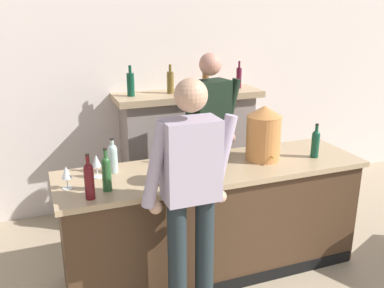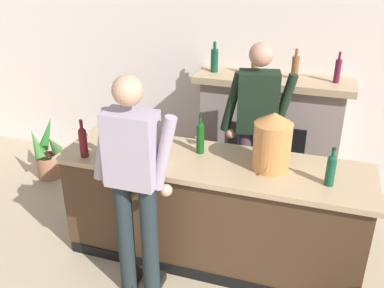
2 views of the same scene
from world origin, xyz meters
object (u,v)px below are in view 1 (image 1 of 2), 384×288
at_px(fireplace_stone, 188,148).
at_px(wine_bottle_port_short, 315,142).
at_px(wine_bottle_burgundy_dark, 193,147).
at_px(person_bartender, 210,137).
at_px(copper_dispenser, 264,133).
at_px(person_customer, 191,199).
at_px(wine_bottle_rose_blush, 106,172).
at_px(wine_bottle_merlot_tall, 89,179).
at_px(wine_bottle_chardonnay_pale, 113,157).
at_px(wine_glass_front_left, 66,173).
at_px(wine_glass_front_right, 182,148).
at_px(wine_glass_mid_counter, 96,162).
at_px(ice_bucket_steel, 170,171).

distance_m(fireplace_stone, wine_bottle_port_short, 1.63).
bearing_deg(wine_bottle_burgundy_dark, person_bartender, 54.45).
xyz_separation_m(fireplace_stone, copper_dispenser, (0.19, -1.32, 0.53)).
relative_size(person_customer, wine_bottle_rose_blush, 5.67).
bearing_deg(fireplace_stone, wine_bottle_merlot_tall, -129.03).
height_order(wine_bottle_burgundy_dark, wine_bottle_chardonnay_pale, wine_bottle_burgundy_dark).
distance_m(copper_dispenser, wine_bottle_merlot_tall, 1.51).
height_order(person_customer, person_bartender, same).
bearing_deg(copper_dispenser, wine_bottle_port_short, -14.77).
xyz_separation_m(fireplace_stone, person_bartender, (-0.04, -0.71, 0.34)).
relative_size(wine_bottle_merlot_tall, wine_bottle_port_short, 1.09).
xyz_separation_m(wine_bottle_burgundy_dark, wine_bottle_merlot_tall, (-0.88, -0.37, -0.01)).
bearing_deg(fireplace_stone, person_bartender, -92.98).
xyz_separation_m(fireplace_stone, wine_glass_front_left, (-1.42, -1.37, 0.41)).
bearing_deg(person_bartender, wine_glass_front_left, -154.55).
height_order(wine_bottle_rose_blush, wine_bottle_merlot_tall, wine_bottle_merlot_tall).
height_order(person_customer, wine_glass_front_right, person_customer).
xyz_separation_m(wine_bottle_chardonnay_pale, wine_glass_front_right, (0.60, 0.08, -0.02)).
distance_m(fireplace_stone, wine_glass_mid_counter, 1.77).
bearing_deg(fireplace_stone, wine_bottle_chardonnay_pale, -131.92).
bearing_deg(fireplace_stone, ice_bucket_steel, -114.83).
relative_size(copper_dispenser, wine_bottle_burgundy_dark, 1.38).
distance_m(person_bartender, wine_glass_mid_counter, 1.27).
relative_size(person_customer, wine_bottle_burgundy_dark, 5.34).
relative_size(copper_dispenser, wine_glass_mid_counter, 2.57).
height_order(wine_bottle_port_short, wine_glass_mid_counter, wine_bottle_port_short).
bearing_deg(wine_glass_front_left, person_bartender, 25.45).
bearing_deg(copper_dispenser, wine_bottle_merlot_tall, -169.64).
bearing_deg(wine_bottle_rose_blush, wine_glass_mid_counter, 96.23).
xyz_separation_m(wine_bottle_rose_blush, wine_bottle_merlot_tall, (-0.13, -0.09, 0.00)).
bearing_deg(wine_glass_front_right, wine_glass_front_left, -164.27).
bearing_deg(person_bartender, person_customer, -118.11).
bearing_deg(wine_glass_mid_counter, wine_bottle_rose_blush, -83.77).
distance_m(fireplace_stone, ice_bucket_steel, 1.72).
relative_size(copper_dispenser, wine_glass_front_right, 3.13).
bearing_deg(wine_bottle_chardonnay_pale, wine_glass_front_right, 7.65).
bearing_deg(wine_glass_front_left, wine_glass_front_right, 15.73).
relative_size(fireplace_stone, wine_bottle_merlot_tall, 5.02).
xyz_separation_m(person_customer, wine_bottle_port_short, (1.32, 0.49, 0.09)).
distance_m(person_bartender, wine_glass_front_left, 1.54).
bearing_deg(wine_glass_mid_counter, wine_bottle_chardonnay_pale, 23.63).
relative_size(person_bartender, wine_glass_mid_counter, 9.96).
bearing_deg(wine_bottle_burgundy_dark, wine_bottle_rose_blush, -159.94).
relative_size(wine_bottle_burgundy_dark, wine_bottle_rose_blush, 1.06).
distance_m(person_customer, wine_glass_mid_counter, 0.86).
bearing_deg(wine_bottle_rose_blush, wine_glass_front_right, 30.19).
relative_size(fireplace_stone, wine_glass_front_right, 10.96).
distance_m(person_customer, person_bartender, 1.38).
xyz_separation_m(wine_glass_front_left, wine_glass_front_right, (0.97, 0.27, -0.01)).
height_order(wine_glass_front_left, wine_glass_mid_counter, wine_glass_mid_counter).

